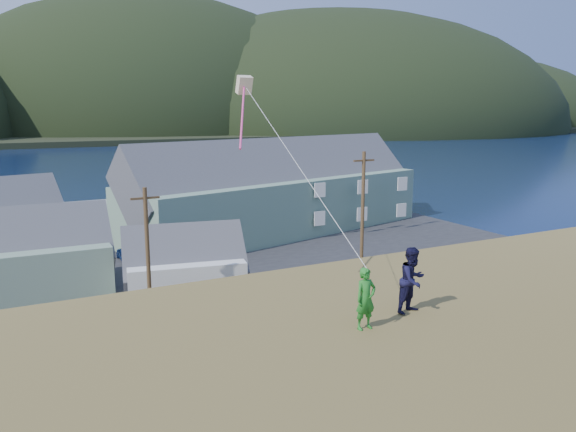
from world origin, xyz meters
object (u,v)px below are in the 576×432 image
object	(u,v)px
kite_flyer_navy	(412,280)
wharf	(30,218)
shed_white	(184,267)
kite_flyer_green	(366,299)
shed_palegreen_near	(33,255)
lodge	(280,189)

from	to	relation	value
kite_flyer_navy	wharf	bearing A→B (deg)	82.76
shed_white	kite_flyer_green	bearing A→B (deg)	-85.36
shed_palegreen_near	kite_flyer_green	world-z (taller)	kite_flyer_green
lodge	kite_flyer_green	size ratio (longest dim) A/B	22.02
wharf	kite_flyer_navy	size ratio (longest dim) A/B	14.42
wharf	kite_flyer_green	distance (m)	58.94
kite_flyer_green	kite_flyer_navy	bearing A→B (deg)	10.45
shed_white	wharf	bearing A→B (deg)	113.10
lodge	shed_palegreen_near	bearing A→B (deg)	-171.66
wharf	kite_flyer_navy	distance (m)	58.74
shed_palegreen_near	shed_white	xyz separation A→B (m)	(8.74, -6.20, -0.37)
lodge	shed_palegreen_near	xyz separation A→B (m)	(-23.80, -10.05, -1.74)
wharf	shed_palegreen_near	xyz separation A→B (m)	(-1.05, -28.14, 2.33)
lodge	kite_flyer_green	distance (m)	43.92
shed_white	kite_flyer_navy	xyz separation A→B (m)	(-0.64, -23.47, 5.70)
shed_white	kite_flyer_navy	size ratio (longest dim) A/B	4.79
wharf	kite_flyer_navy	xyz separation A→B (m)	(7.04, -57.82, 7.65)
lodge	kite_flyer_green	bearing A→B (deg)	-128.12
wharf	kite_flyer_green	size ratio (longest dim) A/B	16.53
wharf	shed_palegreen_near	distance (m)	28.25
wharf	shed_palegreen_near	size ratio (longest dim) A/B	2.52
wharf	lodge	bearing A→B (deg)	-38.49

